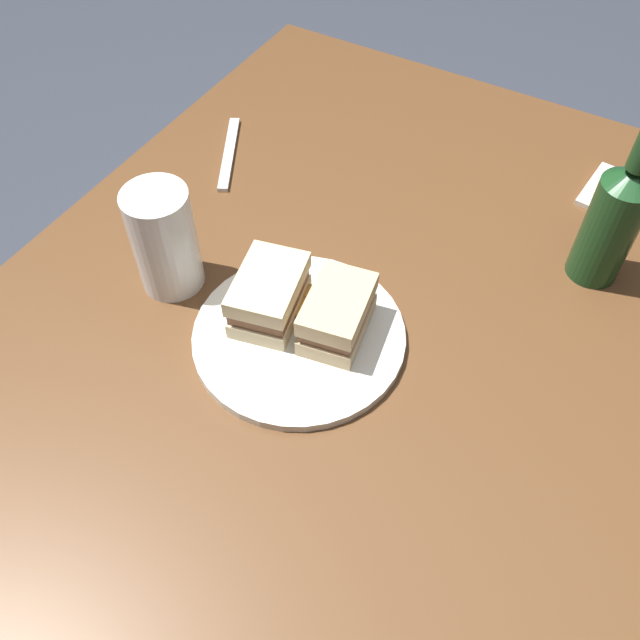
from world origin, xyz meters
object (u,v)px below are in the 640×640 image
napkin (617,194)px  fork (229,153)px  sandwich_half_left (340,315)px  pint_glass (166,246)px  plate (299,336)px  cider_bottle (614,218)px  sandwich_half_right (269,295)px

napkin → fork: size_ratio=0.61×
sandwich_half_left → napkin: (-0.45, 0.23, -0.04)m
sandwich_half_left → pint_glass: (0.03, -0.24, 0.02)m
napkin → fork: napkin is taller
plate → sandwich_half_left: size_ratio=2.25×
plate → cider_bottle: bearing=136.3°
sandwich_half_right → pint_glass: (0.01, -0.15, 0.02)m
sandwich_half_right → pint_glass: bearing=-86.5°
plate → sandwich_half_right: (-0.01, -0.05, 0.04)m
cider_bottle → fork: cider_bottle is taller
pint_glass → napkin: (-0.47, 0.48, -0.06)m
pint_glass → cider_bottle: bearing=121.4°
plate → fork: (-0.26, -0.29, -0.00)m
napkin → fork: 0.60m
plate → napkin: plate is taller
plate → sandwich_half_left: (-0.03, 0.04, 0.04)m
plate → napkin: size_ratio=2.43×
pint_glass → fork: 0.28m
plate → sandwich_half_left: sandwich_half_left is taller
sandwich_half_left → fork: size_ratio=0.66×
sandwich_half_right → napkin: bearing=144.7°
sandwich_half_right → sandwich_half_left: bearing=99.9°
cider_bottle → napkin: bearing=-176.9°
cider_bottle → sandwich_half_right: bearing=-49.4°
plate → sandwich_half_left: 0.06m
cider_bottle → napkin: (-0.17, -0.01, -0.09)m
pint_glass → napkin: 0.67m
sandwich_half_right → napkin: 0.57m
sandwich_half_right → pint_glass: 0.15m
sandwich_half_left → pint_glass: bearing=-84.0°
sandwich_half_left → cider_bottle: 0.37m
cider_bottle → pint_glass: bearing=-58.6°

